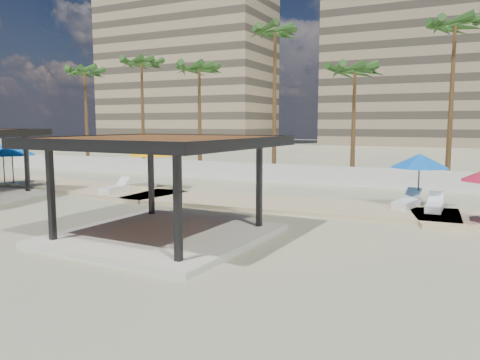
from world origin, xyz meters
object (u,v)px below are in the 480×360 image
Objects in this scene: umbrella_a at (3,150)px; lounger_c at (434,206)px; lounger_a at (115,189)px; lounger_b at (407,203)px; pavilion_central at (161,178)px.

umbrella_a is 1.54× the size of lounger_c.
lounger_a is at bearing 97.07° from lounger_c.
umbrella_a is 1.48× the size of lounger_a.
umbrella_a reaches higher than lounger_a.
umbrella_a is 23.80m from lounger_b.
lounger_b is at bearing -83.98° from lounger_a.
pavilion_central is at bearing -132.69° from lounger_a.
lounger_a is at bearing 111.38° from lounger_b.
umbrella_a reaches higher than lounger_c.
lounger_a is 15.22m from lounger_b.
lounger_b is (23.57, 2.58, -1.97)m from umbrella_a.
umbrella_a is at bearing 90.60° from lounger_a.
pavilion_central reaches higher than umbrella_a.
umbrella_a reaches higher than lounger_b.
lounger_a is (-8.06, 6.89, -1.73)m from pavilion_central.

